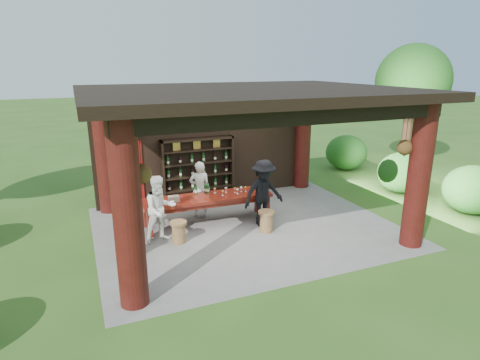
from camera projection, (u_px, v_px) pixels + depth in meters
name	position (u px, v px, depth m)	size (l,w,h in m)	color
ground	(246.00, 227.00, 10.34)	(90.00, 90.00, 0.00)	#2D5119
pavilion	(239.00, 143.00, 10.12)	(7.50, 6.00, 3.60)	slate
wine_shelf	(198.00, 170.00, 12.05)	(2.20, 0.33, 1.94)	black
tasting_table	(208.00, 200.00, 10.40)	(3.36, 0.94, 0.75)	#5C1A0D
stool_near_left	(179.00, 231.00, 9.37)	(0.40, 0.40, 0.52)	brown
stool_near_right	(266.00, 221.00, 9.98)	(0.41, 0.41, 0.54)	brown
stool_far_left	(136.00, 242.00, 8.79)	(0.41, 0.41, 0.53)	brown
host	(200.00, 189.00, 10.86)	(0.56, 0.37, 1.55)	beige
guest_woman	(160.00, 209.00, 9.32)	(0.78, 0.60, 1.60)	white
guest_man	(263.00, 193.00, 10.25)	(1.12, 0.64, 1.73)	black
table_bottles	(203.00, 188.00, 10.56)	(0.40, 0.13, 0.31)	#194C1E
table_glasses	(232.00, 190.00, 10.60)	(0.88, 0.35, 0.15)	silver
napkin_basket	(174.00, 199.00, 9.96)	(0.26, 0.18, 0.14)	#BF6672
shrubs	(292.00, 194.00, 11.17)	(14.66, 8.22, 1.36)	#194C14
trees	(340.00, 87.00, 12.01)	(21.63, 9.04, 4.80)	#3F2819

